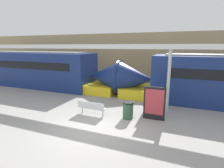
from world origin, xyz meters
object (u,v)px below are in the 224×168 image
(train_right, at_px, (40,70))
(bench_near, at_px, (92,107))
(trash_bin, at_px, (128,110))
(poster_board, at_px, (154,103))
(support_column_near, at_px, (168,81))

(train_right, xyz_separation_m, bench_near, (7.86, -4.62, -1.04))
(bench_near, height_order, trash_bin, trash_bin)
(train_right, height_order, poster_board, train_right)
(train_right, relative_size, bench_near, 9.81)
(train_right, xyz_separation_m, trash_bin, (9.82, -4.32, -1.06))
(support_column_near, bearing_deg, train_right, 168.75)
(train_right, xyz_separation_m, poster_board, (11.09, -3.97, -0.64))
(poster_board, relative_size, support_column_near, 0.49)
(trash_bin, bearing_deg, bench_near, -171.22)
(support_column_near, bearing_deg, trash_bin, -131.58)
(poster_board, bearing_deg, support_column_near, 72.92)
(train_right, bearing_deg, trash_bin, -23.74)
(train_right, height_order, support_column_near, support_column_near)
(trash_bin, relative_size, poster_board, 0.52)
(poster_board, bearing_deg, trash_bin, -164.75)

